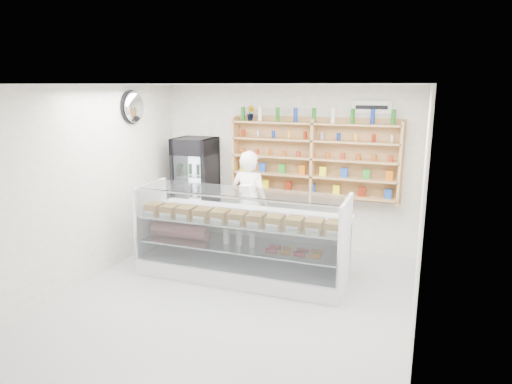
% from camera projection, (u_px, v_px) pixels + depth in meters
% --- Properties ---
extents(room, '(5.00, 5.00, 5.00)m').
position_uv_depth(room, '(230.00, 199.00, 5.69)').
color(room, '#A1A2A6').
rests_on(room, ground).
extents(display_counter, '(3.07, 0.92, 1.33)m').
position_uv_depth(display_counter, '(241.00, 254.00, 6.71)').
color(display_counter, white).
rests_on(display_counter, floor).
extents(shop_worker, '(0.69, 0.49, 1.77)m').
position_uv_depth(shop_worker, '(249.00, 203.00, 7.54)').
color(shop_worker, white).
rests_on(shop_worker, floor).
extents(drinks_cooler, '(0.69, 0.67, 1.88)m').
position_uv_depth(drinks_cooler, '(196.00, 189.00, 8.29)').
color(drinks_cooler, black).
rests_on(drinks_cooler, floor).
extents(wall_shelving, '(2.84, 0.28, 1.33)m').
position_uv_depth(wall_shelving, '(313.00, 159.00, 7.62)').
color(wall_shelving, tan).
rests_on(wall_shelving, back_wall).
extents(potted_plant, '(0.17, 0.15, 0.26)m').
position_uv_depth(potted_plant, '(251.00, 113.00, 7.83)').
color(potted_plant, '#1E6626').
rests_on(potted_plant, wall_shelving).
extents(security_mirror, '(0.15, 0.50, 0.50)m').
position_uv_depth(security_mirror, '(134.00, 107.00, 7.28)').
color(security_mirror, silver).
rests_on(security_mirror, left_wall).
extents(wall_sign, '(0.62, 0.03, 0.20)m').
position_uv_depth(wall_sign, '(372.00, 107.00, 7.24)').
color(wall_sign, white).
rests_on(wall_sign, back_wall).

